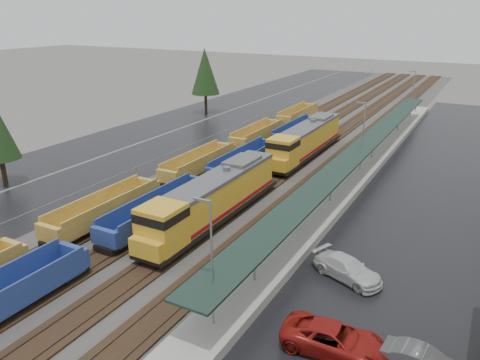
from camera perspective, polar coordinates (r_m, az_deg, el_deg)
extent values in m
cube|color=#302D2B|center=(64.08, 8.48, 4.53)|extent=(20.00, 160.00, 0.08)
cube|color=black|center=(66.27, 3.61, 5.33)|extent=(2.60, 160.00, 0.15)
cube|color=#473326|center=(66.54, 3.05, 5.50)|extent=(0.08, 160.00, 0.07)
cube|color=#473326|center=(65.95, 4.18, 5.34)|extent=(0.08, 160.00, 0.07)
cube|color=black|center=(64.74, 6.82, 4.87)|extent=(2.60, 160.00, 0.15)
cube|color=#473326|center=(64.97, 6.24, 5.05)|extent=(0.08, 160.00, 0.07)
cube|color=#473326|center=(64.46, 7.42, 4.88)|extent=(0.08, 160.00, 0.07)
cube|color=black|center=(63.42, 10.17, 4.38)|extent=(2.60, 160.00, 0.15)
cube|color=#473326|center=(63.61, 9.57, 4.56)|extent=(0.08, 160.00, 0.07)
cube|color=#473326|center=(63.18, 10.80, 4.38)|extent=(0.08, 160.00, 0.07)
cube|color=black|center=(62.33, 13.65, 3.85)|extent=(2.60, 160.00, 0.15)
cube|color=#473326|center=(62.48, 13.02, 4.04)|extent=(0.08, 160.00, 0.07)
cube|color=#473326|center=(62.13, 14.30, 3.85)|extent=(0.08, 160.00, 0.07)
cube|color=black|center=(70.47, -3.06, 6.11)|extent=(10.00, 160.00, 0.02)
cube|color=black|center=(76.08, -9.53, 6.90)|extent=(9.00, 160.00, 0.02)
cube|color=black|center=(51.03, 24.64, -1.22)|extent=(16.00, 100.00, 0.02)
cube|color=#9E9B93|center=(52.18, 14.36, 0.87)|extent=(3.00, 80.00, 0.70)
cylinder|color=gray|center=(29.89, 1.81, -10.09)|extent=(0.16, 0.16, 2.40)
cylinder|color=gray|center=(42.57, 11.02, -1.00)|extent=(0.16, 0.16, 2.40)
cylinder|color=gray|center=(56.39, 15.82, 3.81)|extent=(0.16, 0.16, 2.40)
cylinder|color=gray|center=(70.70, 18.73, 6.70)|extent=(0.16, 0.16, 2.40)
cylinder|color=gray|center=(85.25, 20.68, 8.59)|extent=(0.16, 0.16, 2.40)
cube|color=black|center=(51.35, 14.63, 3.88)|extent=(2.60, 65.00, 0.15)
cylinder|color=gray|center=(25.07, -3.44, -10.95)|extent=(0.12, 0.12, 8.00)
cube|color=gray|center=(23.57, -4.66, -2.46)|extent=(1.00, 0.15, 0.12)
cylinder|color=gray|center=(51.14, 14.71, 4.74)|extent=(0.12, 0.12, 8.00)
cube|color=gray|center=(50.42, 14.54, 9.10)|extent=(1.00, 0.15, 0.12)
cylinder|color=gray|center=(80.02, 20.28, 9.51)|extent=(0.12, 0.12, 8.00)
cube|color=gray|center=(79.56, 20.26, 12.31)|extent=(1.00, 0.15, 0.12)
cylinder|color=gray|center=(43.26, -19.32, -2.74)|extent=(0.08, 0.08, 2.00)
cylinder|color=gray|center=(48.51, -12.44, 0.39)|extent=(0.08, 0.08, 2.00)
cylinder|color=gray|center=(54.43, -6.98, 2.87)|extent=(0.08, 0.08, 2.00)
cylinder|color=gray|center=(60.83, -2.61, 4.83)|extent=(0.08, 0.08, 2.00)
cylinder|color=gray|center=(67.58, 0.93, 6.39)|extent=(0.08, 0.08, 2.00)
cylinder|color=gray|center=(74.57, 3.82, 7.64)|extent=(0.08, 0.08, 2.00)
cylinder|color=gray|center=(81.75, 6.23, 8.67)|extent=(0.08, 0.08, 2.00)
cylinder|color=gray|center=(89.06, 8.26, 9.51)|extent=(0.08, 0.08, 2.00)
cylinder|color=gray|center=(96.49, 9.98, 10.21)|extent=(0.08, 0.08, 2.00)
cylinder|color=gray|center=(104.00, 11.47, 10.81)|extent=(0.08, 0.08, 2.00)
cylinder|color=gray|center=(111.58, 12.75, 11.32)|extent=(0.08, 0.08, 2.00)
cylinder|color=gray|center=(119.21, 13.88, 11.76)|extent=(0.08, 0.08, 2.00)
cylinder|color=gray|center=(126.89, 14.87, 12.14)|extent=(0.08, 0.08, 2.00)
cylinder|color=gray|center=(134.61, 15.75, 12.48)|extent=(0.08, 0.08, 2.00)
cube|color=gray|center=(67.35, 0.93, 7.22)|extent=(0.05, 160.00, 0.05)
ellipsoid|color=#525F4A|center=(205.30, 14.69, 14.64)|extent=(154.00, 110.00, 19.80)
cylinder|color=#332316|center=(53.76, -26.87, 0.98)|extent=(0.50, 0.50, 2.70)
cylinder|color=#332316|center=(82.57, -4.19, 9.30)|extent=(0.50, 0.50, 3.30)
cone|color=black|center=(81.73, -4.29, 13.09)|extent=(4.84, 4.84, 7.70)
cube|color=black|center=(39.53, -2.95, -4.02)|extent=(2.77, 18.48, 0.37)
cube|color=gold|center=(39.65, -2.29, -1.48)|extent=(2.59, 14.78, 2.77)
cube|color=gold|center=(33.46, -9.50, -5.63)|extent=(2.77, 2.96, 3.14)
cube|color=black|center=(33.08, -9.59, -4.19)|extent=(2.82, 3.00, 0.65)
cube|color=gold|center=(32.74, -11.20, -8.17)|extent=(2.59, 0.92, 1.29)
cube|color=#59595B|center=(39.13, -2.32, 0.54)|extent=(2.63, 14.78, 0.32)
cube|color=maroon|center=(40.71, -3.86, -2.60)|extent=(0.04, 14.78, 0.32)
cube|color=maroon|center=(39.46, -0.63, -3.31)|extent=(0.04, 14.78, 0.32)
cube|color=black|center=(39.68, -2.94, -4.51)|extent=(2.03, 5.54, 0.55)
cube|color=black|center=(34.89, -8.56, -8.19)|extent=(2.22, 3.70, 0.46)
cube|color=black|center=(44.83, 1.38, -1.40)|extent=(2.22, 3.70, 0.46)
cylinder|color=#59595B|center=(39.79, -1.65, 1.30)|extent=(0.65, 0.65, 0.46)
cube|color=#59595B|center=(42.10, 0.26, 2.30)|extent=(2.22, 3.70, 0.46)
cube|color=black|center=(57.37, 8.09, 3.51)|extent=(2.77, 18.48, 0.37)
cube|color=gold|center=(57.79, 8.50, 5.23)|extent=(2.59, 14.78, 2.77)
cube|color=gold|center=(50.45, 5.24, 3.42)|extent=(2.77, 2.96, 3.14)
cube|color=black|center=(50.20, 5.27, 4.43)|extent=(2.82, 3.00, 0.65)
cube|color=gold|center=(49.27, 4.43, 1.91)|extent=(2.59, 0.92, 1.29)
cube|color=#59595B|center=(57.43, 8.57, 6.66)|extent=(2.63, 14.78, 0.32)
cube|color=maroon|center=(58.52, 7.24, 4.35)|extent=(0.04, 14.78, 0.32)
cube|color=maroon|center=(57.66, 9.66, 3.99)|extent=(0.04, 14.78, 0.32)
cube|color=black|center=(57.47, 8.08, 3.16)|extent=(2.03, 5.54, 0.55)
cube|color=black|center=(51.71, 5.50, 1.46)|extent=(2.22, 3.70, 0.46)
cube|color=black|center=(63.32, 10.19, 4.70)|extent=(2.22, 3.70, 0.46)
cylinder|color=#59595B|center=(58.22, 8.91, 7.10)|extent=(0.65, 0.65, 0.46)
cube|color=#59595B|center=(60.79, 9.82, 7.55)|extent=(2.22, 3.70, 0.46)
cube|color=#A6772E|center=(35.73, -25.77, -7.74)|extent=(2.40, 0.46, 1.29)
cube|color=black|center=(35.84, -26.37, -9.43)|extent=(1.85, 2.03, 0.46)
cube|color=#A6772E|center=(40.85, -16.07, -4.01)|extent=(2.40, 11.02, 0.23)
cube|color=#A6772E|center=(41.31, -17.33, -2.62)|extent=(0.14, 11.02, 1.66)
cube|color=#A6772E|center=(39.77, -14.99, -3.26)|extent=(0.14, 11.02, 1.66)
cube|color=#A6772E|center=(37.21, -22.26, -6.10)|extent=(2.40, 0.46, 1.29)
cube|color=#A6772E|center=(44.46, -11.08, -0.70)|extent=(2.40, 0.46, 1.29)
cube|color=black|center=(37.96, -21.34, -7.00)|extent=(1.85, 2.03, 0.46)
cube|color=black|center=(44.34, -11.53, -2.07)|extent=(1.85, 2.03, 0.46)
cube|color=#A6772E|center=(51.12, -4.98, 1.58)|extent=(2.40, 11.02, 0.23)
cube|color=#A6772E|center=(51.48, -6.08, 2.65)|extent=(0.14, 11.02, 1.66)
cube|color=#A6772E|center=(50.26, -3.91, 2.29)|extent=(0.14, 11.02, 1.66)
cube|color=#A6772E|center=(46.55, -8.86, 0.39)|extent=(2.40, 0.46, 1.29)
cube|color=#A6772E|center=(55.53, -1.76, 3.85)|extent=(2.40, 0.46, 1.29)
cube|color=black|center=(47.34, -8.33, -0.44)|extent=(1.85, 2.03, 0.46)
cube|color=black|center=(55.26, -2.09, 2.76)|extent=(1.85, 2.03, 0.46)
cube|color=#A6772E|center=(62.95, 2.21, 5.18)|extent=(2.40, 11.02, 0.23)
cube|color=#A6772E|center=(63.25, 1.28, 6.04)|extent=(0.14, 11.02, 1.66)
cube|color=#A6772E|center=(62.25, 3.17, 5.78)|extent=(0.14, 11.02, 1.66)
cube|color=#A6772E|center=(57.92, -0.32, 4.54)|extent=(2.40, 0.46, 1.29)
cube|color=#A6772E|center=(67.79, 4.39, 6.77)|extent=(2.40, 0.46, 1.29)
cube|color=black|center=(58.71, -0.01, 3.82)|extent=(1.85, 2.03, 0.46)
cube|color=black|center=(67.43, 4.14, 5.90)|extent=(1.85, 2.03, 0.46)
cube|color=#A6772E|center=(75.62, 7.10, 7.56)|extent=(2.40, 11.02, 0.23)
cube|color=#A6772E|center=(75.87, 6.31, 8.28)|extent=(0.14, 11.02, 1.66)
cube|color=#A6772E|center=(75.04, 7.95, 8.07)|extent=(0.14, 11.02, 1.66)
cube|color=#A6772E|center=(70.34, 5.36, 7.23)|extent=(2.40, 0.46, 1.29)
cube|color=#A6772E|center=(80.71, 8.65, 8.74)|extent=(2.40, 0.46, 1.29)
cube|color=black|center=(71.13, 5.55, 6.60)|extent=(1.85, 2.03, 0.46)
cube|color=black|center=(80.29, 8.45, 8.02)|extent=(1.85, 2.03, 0.46)
cube|color=navy|center=(29.58, -27.21, -13.50)|extent=(0.14, 12.20, 1.66)
cube|color=navy|center=(33.65, -19.57, -8.56)|extent=(2.40, 0.46, 1.29)
cube|color=black|center=(33.72, -20.20, -10.37)|extent=(1.85, 2.03, 0.46)
cube|color=navy|center=(39.79, -9.79, -4.14)|extent=(2.40, 12.20, 0.23)
cube|color=navy|center=(40.15, -11.16, -2.71)|extent=(0.14, 12.20, 1.66)
cube|color=navy|center=(38.80, -8.52, -3.37)|extent=(0.14, 12.20, 1.66)
cube|color=navy|center=(35.34, -16.16, -6.74)|extent=(2.40, 0.46, 1.29)
cube|color=navy|center=(44.23, -4.84, -0.50)|extent=(2.40, 0.46, 1.29)
cube|color=black|center=(36.15, -15.31, -7.67)|extent=(1.85, 2.03, 0.46)
cube|color=black|center=(44.06, -5.26, -1.88)|extent=(1.85, 2.03, 0.46)
cube|color=navy|center=(51.86, 0.74, 1.93)|extent=(2.40, 12.20, 0.23)
cube|color=navy|center=(52.14, -0.38, 2.99)|extent=(0.14, 12.20, 1.66)
cube|color=navy|center=(51.10, 1.89, 2.63)|extent=(0.14, 12.20, 1.66)
cube|color=navy|center=(46.49, -2.90, 0.59)|extent=(2.40, 0.46, 1.29)
cube|color=navy|center=(57.06, 3.71, 4.26)|extent=(2.40, 0.46, 1.29)
cube|color=black|center=(47.32, -2.47, -0.24)|extent=(1.85, 2.03, 0.46)
cube|color=black|center=(56.76, 3.41, 3.21)|extent=(1.85, 2.03, 0.46)
cube|color=navy|center=(65.36, 7.14, 5.60)|extent=(2.40, 12.20, 0.23)
cube|color=navy|center=(65.58, 6.23, 6.43)|extent=(0.14, 12.20, 1.66)
cube|color=navy|center=(64.76, 8.12, 6.17)|extent=(0.14, 12.20, 1.66)
cube|color=navy|center=(59.58, 4.89, 4.91)|extent=(2.40, 0.46, 1.29)
cube|color=navy|center=(70.94, 9.08, 7.18)|extent=(2.40, 0.46, 1.29)
cube|color=black|center=(60.40, 5.12, 4.20)|extent=(1.85, 2.03, 0.46)
cube|color=black|center=(70.56, 8.85, 6.35)|extent=(1.85, 2.03, 0.46)
imported|color=maroon|center=(26.13, 11.43, -18.52)|extent=(2.83, 5.67, 1.54)
imported|color=silver|center=(32.37, 12.98, -10.52)|extent=(3.71, 5.34, 1.44)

